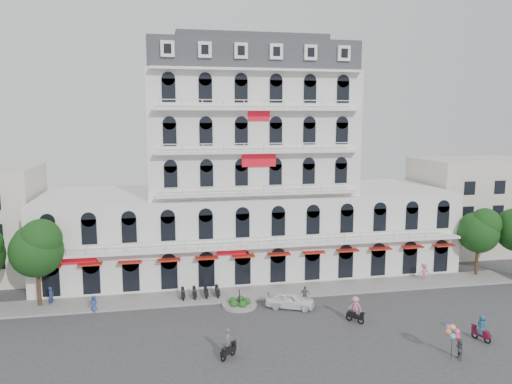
% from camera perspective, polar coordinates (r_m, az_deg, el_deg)
% --- Properties ---
extents(ground, '(120.00, 120.00, 0.00)m').
position_cam_1_polar(ground, '(42.22, 3.62, -15.57)').
color(ground, '#38383A').
rests_on(ground, ground).
extents(sidewalk, '(53.00, 4.00, 0.16)m').
position_cam_1_polar(sidewalk, '(50.31, 0.98, -11.41)').
color(sidewalk, gray).
rests_on(sidewalk, ground).
extents(main_building, '(45.00, 15.00, 25.80)m').
position_cam_1_polar(main_building, '(56.61, -0.90, 1.14)').
color(main_building, silver).
rests_on(main_building, ground).
extents(flank_building_east, '(14.00, 10.00, 12.00)m').
position_cam_1_polar(flank_building_east, '(70.69, 23.50, -1.35)').
color(flank_building_east, beige).
rests_on(flank_building_east, ground).
extents(traffic_island, '(3.20, 3.20, 1.60)m').
position_cam_1_polar(traffic_island, '(46.97, -1.91, -12.66)').
color(traffic_island, gray).
rests_on(traffic_island, ground).
extents(parked_scooter_row, '(4.40, 1.80, 1.10)m').
position_cam_1_polar(parked_scooter_row, '(49.30, -6.37, -11.99)').
color(parked_scooter_row, black).
rests_on(parked_scooter_row, ground).
extents(tree_west_inner, '(4.76, 4.76, 8.25)m').
position_cam_1_polar(tree_west_inner, '(49.39, -23.77, -5.73)').
color(tree_west_inner, '#382314').
rests_on(tree_west_inner, ground).
extents(tree_east_inner, '(4.40, 4.37, 7.57)m').
position_cam_1_polar(tree_east_inner, '(59.40, 24.16, -3.91)').
color(tree_east_inner, '#382314').
rests_on(tree_east_inner, ground).
extents(parked_car, '(4.78, 3.37, 1.51)m').
position_cam_1_polar(parked_car, '(46.59, 3.93, -12.20)').
color(parked_car, white).
rests_on(parked_car, ground).
extents(rider_west, '(1.31, 1.30, 2.25)m').
position_cam_1_polar(rider_west, '(37.55, -3.18, -17.03)').
color(rider_west, black).
rests_on(rider_west, ground).
extents(rider_east, '(0.85, 1.63, 2.10)m').
position_cam_1_polar(rider_east, '(43.75, 24.38, -13.98)').
color(rider_east, maroon).
rests_on(rider_east, ground).
extents(rider_center, '(1.29, 1.36, 2.30)m').
position_cam_1_polar(rider_center, '(44.09, 11.27, -12.92)').
color(rider_center, black).
rests_on(rider_center, ground).
extents(pedestrian_left, '(0.84, 0.64, 1.54)m').
position_cam_1_polar(pedestrian_left, '(47.77, -18.05, -12.06)').
color(pedestrian_left, navy).
rests_on(pedestrian_left, ground).
extents(pedestrian_mid, '(1.02, 0.62, 1.62)m').
position_cam_1_polar(pedestrian_mid, '(47.89, 5.63, -11.57)').
color(pedestrian_mid, slate).
rests_on(pedestrian_mid, ground).
extents(pedestrian_right, '(1.26, 0.77, 1.88)m').
position_cam_1_polar(pedestrian_right, '(56.57, 18.65, -8.68)').
color(pedestrian_right, '#BE6495').
rests_on(pedestrian_right, ground).
extents(pedestrian_far, '(0.64, 0.77, 1.82)m').
position_cam_1_polar(pedestrian_far, '(50.54, -22.37, -10.98)').
color(pedestrian_far, navy).
rests_on(pedestrian_far, ground).
extents(balloon_vendor, '(1.27, 1.20, 2.45)m').
position_cam_1_polar(balloon_vendor, '(39.93, 21.91, -15.59)').
color(balloon_vendor, '#4D4D53').
rests_on(balloon_vendor, ground).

